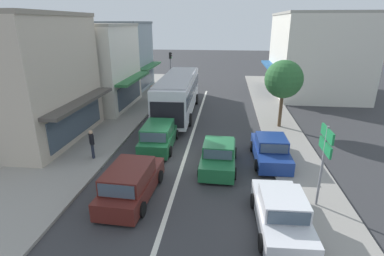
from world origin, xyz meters
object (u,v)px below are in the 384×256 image
(sedan_adjacent_lane_lead, at_px, (219,156))
(street_tree_right, at_px, (284,79))
(wagon_queue_far_back, at_px, (159,136))
(parked_sedan_kerb_second, at_px, (270,150))
(parked_sedan_kerb_front, at_px, (281,213))
(city_bus, at_px, (178,92))
(pedestrian_with_handbag_near, at_px, (152,93))
(directional_road_sign, at_px, (325,148))
(traffic_light_downstreet, at_px, (171,65))
(pedestrian_browsing_midblock, at_px, (92,142))
(wagon_behind_bus_mid, at_px, (131,182))

(sedan_adjacent_lane_lead, height_order, street_tree_right, street_tree_right)
(wagon_queue_far_back, relative_size, parked_sedan_kerb_second, 1.07)
(parked_sedan_kerb_front, bearing_deg, parked_sedan_kerb_second, 86.59)
(city_bus, xyz_separation_m, pedestrian_with_handbag_near, (-3.02, 3.08, -0.81))
(directional_road_sign, bearing_deg, traffic_light_downstreet, 114.92)
(traffic_light_downstreet, height_order, pedestrian_browsing_midblock, traffic_light_downstreet)
(parked_sedan_kerb_second, bearing_deg, sedan_adjacent_lane_lead, -159.18)
(city_bus, xyz_separation_m, sedan_adjacent_lane_lead, (3.68, -9.45, -1.22))
(wagon_queue_far_back, xyz_separation_m, pedestrian_browsing_midblock, (-3.28, -2.22, 0.32))
(city_bus, bearing_deg, street_tree_right, -18.16)
(pedestrian_with_handbag_near, bearing_deg, city_bus, -45.55)
(street_tree_right, height_order, pedestrian_browsing_midblock, street_tree_right)
(wagon_behind_bus_mid, height_order, parked_sedan_kerb_front, wagon_behind_bus_mid)
(wagon_queue_far_back, relative_size, pedestrian_browsing_midblock, 2.78)
(wagon_behind_bus_mid, xyz_separation_m, street_tree_right, (7.92, 10.25, 2.83))
(wagon_queue_far_back, bearing_deg, wagon_behind_bus_mid, -89.61)
(parked_sedan_kerb_second, xyz_separation_m, pedestrian_with_handbag_near, (-9.53, 11.45, 0.40))
(city_bus, bearing_deg, parked_sedan_kerb_second, -52.14)
(pedestrian_browsing_midblock, bearing_deg, sedan_adjacent_lane_lead, -0.51)
(sedan_adjacent_lane_lead, relative_size, wagon_queue_far_back, 0.93)
(parked_sedan_kerb_second, bearing_deg, wagon_queue_far_back, 169.62)
(traffic_light_downstreet, xyz_separation_m, pedestrian_browsing_midblock, (-0.98, -18.75, -1.79))
(wagon_queue_far_back, bearing_deg, directional_road_sign, -34.73)
(parked_sedan_kerb_front, xyz_separation_m, parked_sedan_kerb_second, (0.35, 5.89, 0.00))
(traffic_light_downstreet, distance_m, pedestrian_browsing_midblock, 18.86)
(sedan_adjacent_lane_lead, height_order, directional_road_sign, directional_road_sign)
(city_bus, distance_m, wagon_queue_far_back, 7.25)
(directional_road_sign, bearing_deg, street_tree_right, 89.91)
(traffic_light_downstreet, bearing_deg, pedestrian_with_handbag_near, -95.97)
(wagon_behind_bus_mid, height_order, street_tree_right, street_tree_right)
(wagon_queue_far_back, height_order, parked_sedan_kerb_front, wagon_queue_far_back)
(directional_road_sign, bearing_deg, wagon_queue_far_back, 145.27)
(parked_sedan_kerb_front, xyz_separation_m, pedestrian_with_handbag_near, (-9.17, 17.34, 0.40))
(pedestrian_with_handbag_near, bearing_deg, wagon_queue_far_back, -73.91)
(wagon_queue_far_back, bearing_deg, parked_sedan_kerb_front, -48.77)
(sedan_adjacent_lane_lead, distance_m, pedestrian_browsing_midblock, 7.03)
(parked_sedan_kerb_second, bearing_deg, pedestrian_browsing_midblock, -174.12)
(parked_sedan_kerb_second, xyz_separation_m, street_tree_right, (1.39, 5.78, 2.91))
(pedestrian_with_handbag_near, distance_m, pedestrian_browsing_midblock, 12.47)
(traffic_light_downstreet, relative_size, directional_road_sign, 1.17)
(sedan_adjacent_lane_lead, height_order, parked_sedan_kerb_second, same)
(sedan_adjacent_lane_lead, bearing_deg, city_bus, 111.26)
(parked_sedan_kerb_front, height_order, pedestrian_with_handbag_near, pedestrian_with_handbag_near)
(sedan_adjacent_lane_lead, distance_m, parked_sedan_kerb_front, 5.42)
(traffic_light_downstreet, bearing_deg, pedestrian_browsing_midblock, -92.99)
(pedestrian_with_handbag_near, bearing_deg, traffic_light_downstreet, 84.03)
(directional_road_sign, distance_m, pedestrian_browsing_midblock, 11.81)
(parked_sedan_kerb_second, relative_size, traffic_light_downstreet, 1.01)
(traffic_light_downstreet, height_order, pedestrian_with_handbag_near, traffic_light_downstreet)
(wagon_behind_bus_mid, xyz_separation_m, parked_sedan_kerb_front, (6.18, -1.42, -0.08))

